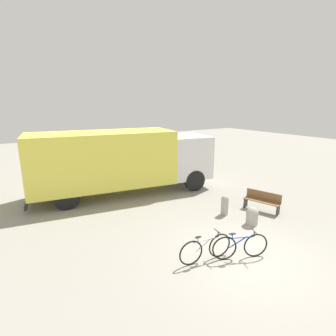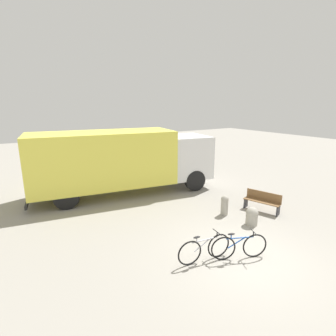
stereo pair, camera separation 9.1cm
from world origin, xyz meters
name	(u,v)px [view 1 (the left image)]	position (x,y,z in m)	size (l,w,h in m)	color
ground_plane	(244,256)	(0.00, 0.00, 0.00)	(60.00, 60.00, 0.00)	gray
delivery_truck	(122,159)	(-0.72, 7.29, 1.78)	(9.27, 3.89, 3.16)	#EAE04C
park_bench	(262,200)	(3.34, 1.98, 0.45)	(0.83, 1.54, 0.83)	brown
bicycle_near	(206,248)	(-1.12, 0.48, 0.40)	(1.71, 0.44, 0.84)	black
bicycle_middle	(240,246)	(-0.18, 0.02, 0.40)	(1.60, 0.73, 0.84)	black
bollard_near_bench	(252,216)	(1.91, 1.32, 0.36)	(0.46, 0.46, 0.70)	#9E998C
bollard_far_bench	(225,204)	(1.69, 2.54, 0.45)	(0.31, 0.31, 0.83)	#9E998C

